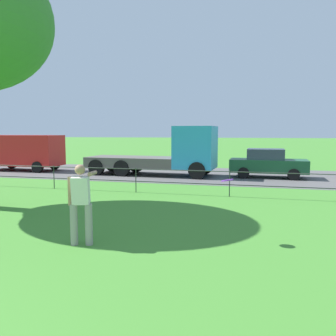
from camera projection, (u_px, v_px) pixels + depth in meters
street_strip at (173, 174)px, 20.28m from camera, size 80.00×7.88×0.01m
park_fence at (136, 176)px, 14.01m from camera, size 37.53×0.04×1.00m
person_thrower at (81, 202)px, 7.43m from camera, size 0.50×0.85×1.75m
frisbee at (227, 180)px, 7.64m from camera, size 0.36×0.36×0.08m
panel_van_left at (22, 150)px, 21.96m from camera, size 5.04×2.19×2.24m
flatbed_truck_right at (170, 154)px, 19.35m from camera, size 7.37×2.64×2.75m
car_dark_green_center at (268, 163)px, 18.56m from camera, size 4.04×1.88×1.54m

